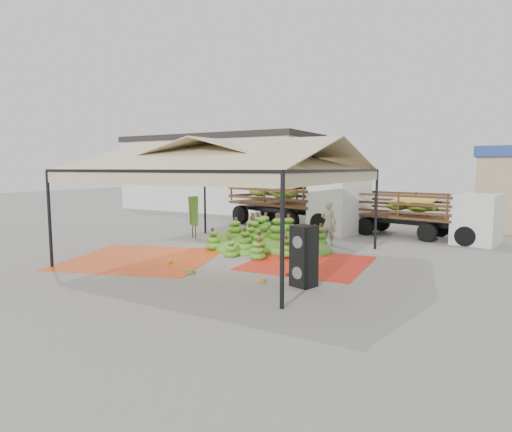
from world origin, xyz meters
The scene contains 17 objects.
ground centered at (0.00, 0.00, 0.00)m, with size 90.00×90.00×0.00m, color slate.
canopy_tent centered at (0.00, 0.00, 3.30)m, with size 8.10×8.10×4.00m.
building_white centered at (-10.00, 14.00, 2.71)m, with size 14.30×6.30×5.40m.
tarp_left centered at (-2.44, -1.72, 0.01)m, with size 4.67×4.45×0.01m, color #EB4216.
tarp_right centered at (2.74, 0.47, 0.01)m, with size 3.67×3.85×0.01m, color red.
banana_heap centered at (0.26, 2.36, 0.62)m, with size 5.83×4.79×1.25m, color #397318.
hand_yellow_a centered at (2.53, -2.34, 0.09)m, with size 0.39×0.32×0.18m, color gold.
hand_yellow_b centered at (-1.19, -1.86, 0.10)m, with size 0.46×0.38×0.21m, color gold.
hand_red_a centered at (3.70, -1.72, 0.10)m, with size 0.45×0.37×0.21m, color #5D2F15.
hand_red_b centered at (2.87, -1.44, 0.09)m, with size 0.41×0.34×0.19m, color #542B13.
hand_green centered at (0.26, -2.52, 0.10)m, with size 0.43×0.35×0.19m, color #537518.
hanging_bunches centered at (1.86, -1.45, 2.62)m, with size 3.24×0.24×0.20m.
speaker_stack centered at (3.70, -2.11, 0.80)m, with size 0.70×0.65×1.60m.
banana_leaves centered at (-3.64, 2.37, 0.00)m, with size 0.96×1.36×3.70m, color #3C741F, non-canonical shape.
vendor centered at (2.13, 3.97, 0.88)m, with size 0.64×0.42×1.76m, color gray.
truck_left centered at (-0.92, 7.98, 1.59)m, with size 7.93×4.51×2.58m.
truck_right centered at (5.41, 7.60, 1.24)m, with size 6.15×3.09×2.02m.
Camera 1 is at (8.03, -12.19, 3.08)m, focal length 30.00 mm.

